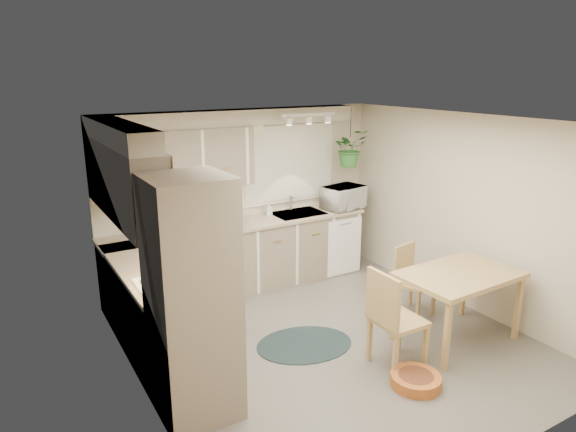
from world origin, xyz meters
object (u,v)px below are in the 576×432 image
object	(u,v)px
chair_left	(399,318)
braided_rug	(304,344)
chair_back	(415,281)
microwave	(343,195)
pet_bed	(416,380)
dining_table	(456,306)

from	to	relation	value
chair_left	braided_rug	bearing A→B (deg)	-141.98
chair_back	microwave	distance (m)	1.82
chair_left	microwave	world-z (taller)	microwave
braided_rug	pet_bed	distance (m)	1.27
chair_left	pet_bed	world-z (taller)	chair_left
dining_table	pet_bed	world-z (taller)	dining_table
braided_rug	microwave	xyz separation A→B (m)	(1.68, 1.61, 1.14)
braided_rug	pet_bed	size ratio (longest dim) A/B	2.22
chair_back	pet_bed	bearing A→B (deg)	35.28
dining_table	chair_left	world-z (taller)	chair_left
chair_back	pet_bed	xyz separation A→B (m)	(-1.04, -1.11, -0.37)
pet_bed	microwave	xyz separation A→B (m)	(1.18, 2.78, 1.09)
pet_bed	microwave	size ratio (longest dim) A/B	0.80
dining_table	braided_rug	xyz separation A→B (m)	(-1.49, 0.74, -0.39)
braided_rug	pet_bed	world-z (taller)	pet_bed
dining_table	pet_bed	size ratio (longest dim) A/B	2.65
braided_rug	microwave	size ratio (longest dim) A/B	1.78
dining_table	chair_back	bearing A→B (deg)	85.47
dining_table	chair_left	size ratio (longest dim) A/B	1.23
chair_left	braided_rug	distance (m)	1.12
chair_back	microwave	xyz separation A→B (m)	(0.14, 1.67, 0.71)
dining_table	microwave	bearing A→B (deg)	85.30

